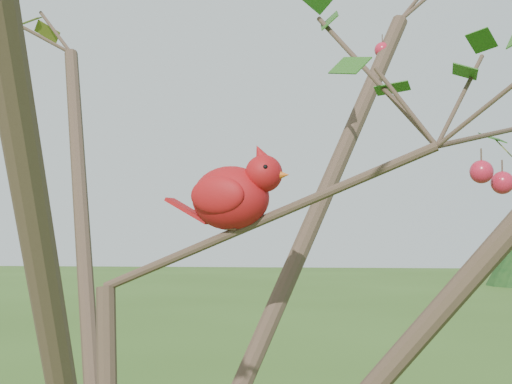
# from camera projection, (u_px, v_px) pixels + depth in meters

# --- Properties ---
(crabapple_tree) EXTENTS (2.35, 2.05, 2.95)m
(crabapple_tree) POSITION_uv_depth(u_px,v_px,m) (127.00, 191.00, 1.20)
(crabapple_tree) COLOR #3F2D22
(crabapple_tree) RESTS_ON ground
(cardinal) EXTENTS (0.24, 0.15, 0.17)m
(cardinal) POSITION_uv_depth(u_px,v_px,m) (234.00, 195.00, 1.29)
(cardinal) COLOR #A90E1A
(cardinal) RESTS_ON ground
(distant_trees) EXTENTS (41.07, 13.23, 3.11)m
(distant_trees) POSITION_uv_depth(u_px,v_px,m) (301.00, 252.00, 23.06)
(distant_trees) COLOR #3F2D22
(distant_trees) RESTS_ON ground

